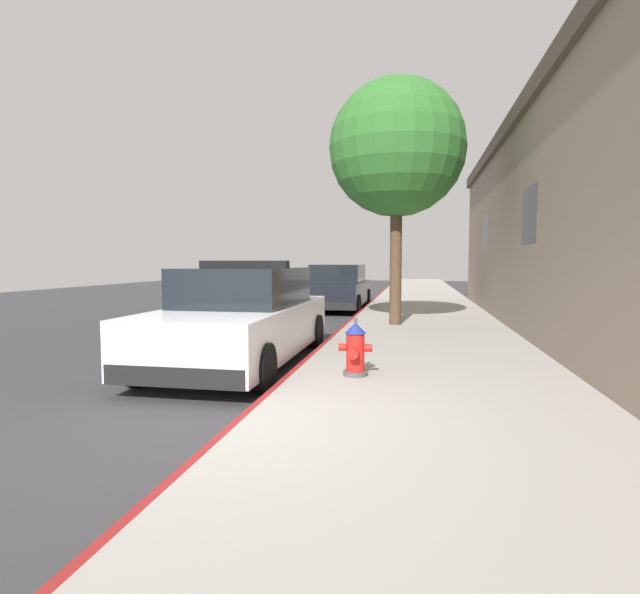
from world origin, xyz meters
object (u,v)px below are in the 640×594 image
Objects in this scene: street_tree at (397,149)px; fire_hydrant at (355,349)px; police_cruiser at (243,318)px; parked_car_silver_ahead at (338,288)px.

fire_hydrant is at bearing -93.05° from street_tree.
police_cruiser reaches higher than fire_hydrant.
parked_car_silver_ahead is at bearing 89.45° from police_cruiser.
parked_car_silver_ahead reaches higher than fire_hydrant.
police_cruiser is 2.38m from fire_hydrant.
parked_car_silver_ahead is 0.84× the size of street_tree.
fire_hydrant is (1.99, -1.28, -0.23)m from police_cruiser.
street_tree is at bearing 61.80° from police_cruiser.
police_cruiser is 9.56m from parked_car_silver_ahead.
parked_car_silver_ahead is (0.09, 9.56, -0.00)m from police_cruiser.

